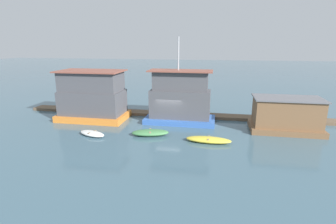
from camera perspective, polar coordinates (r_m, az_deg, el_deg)
The scene contains 9 objects.
ground_plane at distance 26.41m, azimuth 0.40°, elevation -2.39°, with size 200.00×200.00×0.00m, color #426070.
dock_walkway at distance 28.99m, azimuth 1.36°, elevation -0.50°, with size 33.80×1.65×0.30m, color brown.
houseboat_orange at distance 28.27m, azimuth -16.11°, elevation 3.21°, with size 6.93×4.13×5.11m.
houseboat_blue at distance 26.17m, azimuth 2.65°, elevation 2.58°, with size 7.01×3.31×8.40m.
houseboat_brown at distance 25.94m, azimuth 24.34°, elevation -0.63°, with size 6.20×3.53×3.10m.
dinghy_white at distance 23.73m, azimuth -16.18°, elevation -4.53°, with size 2.82×1.90×0.38m.
dinghy_green at distance 22.89m, azimuth -3.88°, elevation -4.50°, with size 3.43×2.04×0.51m.
dinghy_yellow at distance 21.55m, azimuth 8.81°, elevation -5.99°, with size 3.69×1.36×0.45m.
mooring_post_near_left at distance 30.39m, azimuth -15.19°, elevation 0.84°, with size 0.22×0.22×1.47m, color brown.
Camera 1 is at (4.41, -24.82, 7.85)m, focal length 28.00 mm.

